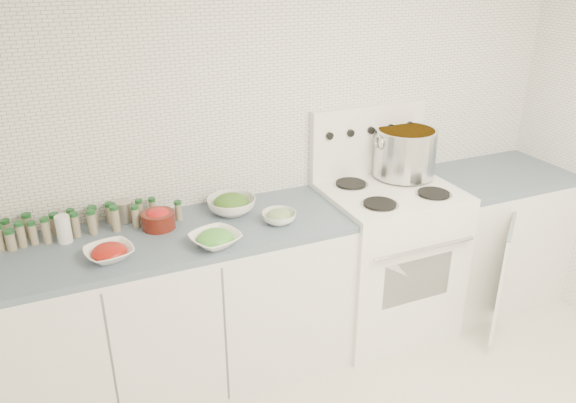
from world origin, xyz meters
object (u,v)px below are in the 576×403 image
object	(u,v)px
stock_pot	(405,151)
stove	(385,254)
bowl_tomato	(109,252)
bowl_snowpea	(215,239)

from	to	relation	value
stock_pot	stove	bearing A→B (deg)	-142.51
stove	bowl_tomato	xyz separation A→B (m)	(-1.61, -0.12, 0.43)
stock_pot	bowl_tomato	distance (m)	1.82
stock_pot	bowl_tomato	bearing A→B (deg)	-171.83
stove	bowl_tomato	distance (m)	1.67
stock_pot	bowl_snowpea	xyz separation A→B (m)	(-1.30, -0.33, -0.17)
stove	bowl_snowpea	bearing A→B (deg)	-170.42
stock_pot	bowl_tomato	world-z (taller)	stock_pot
bowl_tomato	bowl_snowpea	world-z (taller)	bowl_snowpea
bowl_snowpea	stock_pot	bearing A→B (deg)	14.15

